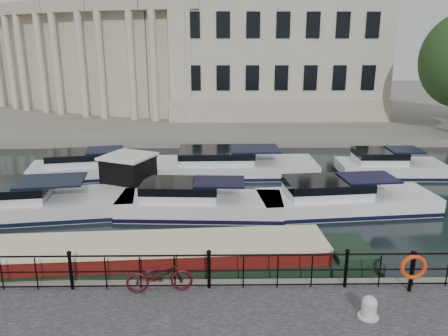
# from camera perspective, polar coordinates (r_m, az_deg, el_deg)

# --- Properties ---
(ground_plane) EXTENTS (160.00, 160.00, 0.00)m
(ground_plane) POSITION_cam_1_polar(r_m,az_deg,el_deg) (15.53, -1.77, -12.78)
(ground_plane) COLOR black
(ground_plane) RESTS_ON ground
(far_bank) EXTENTS (120.00, 42.00, 0.55)m
(far_bank) POSITION_cam_1_polar(r_m,az_deg,el_deg) (53.11, -1.17, 8.11)
(far_bank) COLOR #6B665B
(far_bank) RESTS_ON ground_plane
(railing) EXTENTS (24.14, 0.14, 1.22)m
(railing) POSITION_cam_1_polar(r_m,az_deg,el_deg) (12.98, -1.97, -12.89)
(railing) COLOR black
(railing) RESTS_ON near_quay
(civic_building) EXTENTS (53.55, 31.84, 16.85)m
(civic_building) POSITION_cam_1_polar(r_m,az_deg,el_deg) (48.35, -2.46, 15.38)
(civic_building) COLOR #ADA38C
(civic_building) RESTS_ON far_bank
(bicycle) EXTENTS (1.97, 0.88, 1.00)m
(bicycle) POSITION_cam_1_polar(r_m,az_deg,el_deg) (13.01, -8.42, -13.75)
(bicycle) COLOR #410B14
(bicycle) RESTS_ON near_quay
(mooring_bollard) EXTENTS (0.55, 0.55, 0.62)m
(mooring_bollard) POSITION_cam_1_polar(r_m,az_deg,el_deg) (12.52, 18.42, -16.88)
(mooring_bollard) COLOR #BBBBB6
(mooring_bollard) RESTS_ON near_quay
(life_ring_post) EXTENTS (0.77, 0.20, 1.25)m
(life_ring_post) POSITION_cam_1_polar(r_m,az_deg,el_deg) (13.79, 23.48, -11.84)
(life_ring_post) COLOR black
(life_ring_post) RESTS_ON near_quay
(narrowboat) EXTENTS (17.10, 3.29, 1.62)m
(narrowboat) POSITION_cam_1_polar(r_m,az_deg,el_deg) (15.19, -13.21, -12.36)
(narrowboat) COLOR black
(narrowboat) RESTS_ON ground_plane
(harbour_hut) EXTENTS (3.88, 3.62, 2.19)m
(harbour_hut) POSITION_cam_1_polar(r_m,az_deg,el_deg) (22.61, -12.29, -1.19)
(harbour_hut) COLOR #6B665B
(harbour_hut) RESTS_ON ground_plane
(cabin_cruisers) EXTENTS (26.83, 10.15, 1.99)m
(cabin_cruisers) POSITION_cam_1_polar(r_m,az_deg,el_deg) (22.70, -2.75, -2.31)
(cabin_cruisers) COLOR silver
(cabin_cruisers) RESTS_ON ground_plane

